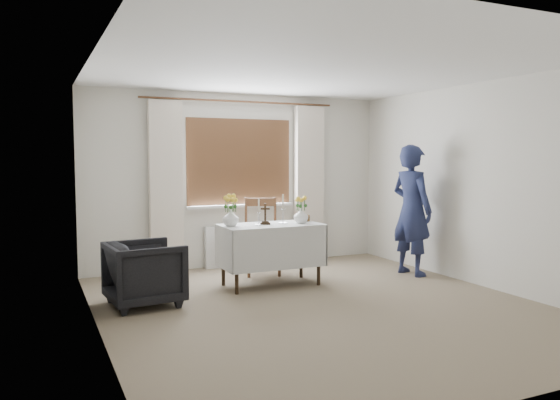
{
  "coord_description": "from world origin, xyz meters",
  "views": [
    {
      "loc": [
        -2.78,
        -4.99,
        1.59
      ],
      "look_at": [
        -0.07,
        0.92,
        1.08
      ],
      "focal_mm": 35.0,
      "sensor_mm": 36.0,
      "label": 1
    }
  ],
  "objects_px": {
    "armchair": "(145,273)",
    "person": "(412,210)",
    "flower_vase_right": "(301,216)",
    "flower_vase_left": "(231,218)",
    "wooden_cross": "(265,214)",
    "wooden_chair": "(262,236)",
    "altar_table": "(271,255)"
  },
  "relations": [
    {
      "from": "wooden_cross",
      "to": "armchair",
      "type": "bearing_deg",
      "value": -149.13
    },
    {
      "from": "wooden_cross",
      "to": "flower_vase_left",
      "type": "distance_m",
      "value": 0.44
    },
    {
      "from": "flower_vase_left",
      "to": "flower_vase_right",
      "type": "relative_size",
      "value": 1.08
    },
    {
      "from": "person",
      "to": "flower_vase_right",
      "type": "bearing_deg",
      "value": 74.99
    },
    {
      "from": "flower_vase_right",
      "to": "wooden_chair",
      "type": "bearing_deg",
      "value": 108.11
    },
    {
      "from": "armchair",
      "to": "flower_vase_left",
      "type": "xyz_separation_m",
      "value": [
        1.08,
        0.3,
        0.52
      ]
    },
    {
      "from": "flower_vase_left",
      "to": "wooden_cross",
      "type": "bearing_deg",
      "value": -1.68
    },
    {
      "from": "armchair",
      "to": "wooden_cross",
      "type": "distance_m",
      "value": 1.65
    },
    {
      "from": "wooden_chair",
      "to": "armchair",
      "type": "xyz_separation_m",
      "value": [
        -1.76,
        -0.93,
        -0.17
      ]
    },
    {
      "from": "wooden_chair",
      "to": "person",
      "type": "xyz_separation_m",
      "value": [
        1.82,
        -0.87,
        0.36
      ]
    },
    {
      "from": "person",
      "to": "flower_vase_right",
      "type": "distance_m",
      "value": 1.6
    },
    {
      "from": "wooden_chair",
      "to": "person",
      "type": "relative_size",
      "value": 0.59
    },
    {
      "from": "altar_table",
      "to": "flower_vase_right",
      "type": "height_order",
      "value": "flower_vase_right"
    },
    {
      "from": "altar_table",
      "to": "armchair",
      "type": "xyz_separation_m",
      "value": [
        -1.6,
        -0.27,
        -0.03
      ]
    },
    {
      "from": "altar_table",
      "to": "armchair",
      "type": "distance_m",
      "value": 1.62
    },
    {
      "from": "armchair",
      "to": "flower_vase_right",
      "type": "relative_size",
      "value": 4.02
    },
    {
      "from": "altar_table",
      "to": "armchair",
      "type": "relative_size",
      "value": 1.63
    },
    {
      "from": "wooden_cross",
      "to": "flower_vase_right",
      "type": "height_order",
      "value": "wooden_cross"
    },
    {
      "from": "wooden_cross",
      "to": "flower_vase_right",
      "type": "bearing_deg",
      "value": 12.5
    },
    {
      "from": "wooden_chair",
      "to": "wooden_cross",
      "type": "distance_m",
      "value": 0.78
    },
    {
      "from": "armchair",
      "to": "person",
      "type": "relative_size",
      "value": 0.43
    },
    {
      "from": "armchair",
      "to": "wooden_cross",
      "type": "xyz_separation_m",
      "value": [
        1.53,
        0.28,
        0.54
      ]
    },
    {
      "from": "flower_vase_left",
      "to": "person",
      "type": "bearing_deg",
      "value": -5.47
    },
    {
      "from": "altar_table",
      "to": "wooden_cross",
      "type": "height_order",
      "value": "wooden_cross"
    },
    {
      "from": "flower_vase_left",
      "to": "flower_vase_right",
      "type": "distance_m",
      "value": 0.91
    },
    {
      "from": "flower_vase_left",
      "to": "wooden_chair",
      "type": "bearing_deg",
      "value": 43.02
    },
    {
      "from": "flower_vase_right",
      "to": "wooden_cross",
      "type": "bearing_deg",
      "value": 172.16
    },
    {
      "from": "altar_table",
      "to": "person",
      "type": "relative_size",
      "value": 0.71
    },
    {
      "from": "armchair",
      "to": "person",
      "type": "bearing_deg",
      "value": -94.37
    },
    {
      "from": "armchair",
      "to": "flower_vase_right",
      "type": "distance_m",
      "value": 2.06
    },
    {
      "from": "flower_vase_left",
      "to": "armchair",
      "type": "bearing_deg",
      "value": -164.68
    },
    {
      "from": "altar_table",
      "to": "person",
      "type": "distance_m",
      "value": 2.05
    }
  ]
}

